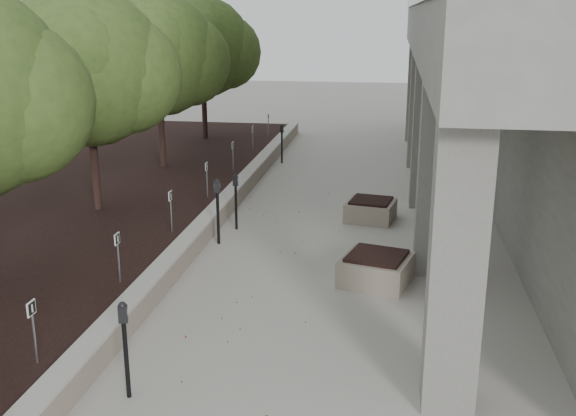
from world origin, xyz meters
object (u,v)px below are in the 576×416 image
Objects in this scene: parking_meter_3 at (236,202)px; crabapple_tree_5 at (203,68)px; crabapple_tree_4 at (159,81)px; parking_meter_2 at (126,350)px; crabapple_tree_3 at (89,101)px; planter_front at (376,268)px; parking_meter_4 at (218,212)px; planter_back at (371,210)px; parking_meter_5 at (282,144)px.

crabapple_tree_5 is at bearing 111.99° from parking_meter_3.
parking_meter_2 is (3.80, -12.52, -2.39)m from crabapple_tree_4.
crabapple_tree_3 is 1.00× the size of crabapple_tree_5.
crabapple_tree_5 is 3.74× the size of parking_meter_2.
crabapple_tree_4 is at bearing 132.35° from planter_front.
crabapple_tree_3 is at bearing 143.22° from parking_meter_4.
crabapple_tree_5 is 4.60× the size of planter_back.
crabapple_tree_3 is 4.60× the size of planter_back.
crabapple_tree_5 is (0.00, 5.00, 0.00)m from crabapple_tree_4.
crabapple_tree_5 is 3.85× the size of parking_meter_3.
crabapple_tree_4 is at bearing 99.31° from parking_meter_4.
parking_meter_3 is (3.57, 0.11, -2.41)m from crabapple_tree_3.
planter_front is (7.11, -12.80, -2.82)m from crabapple_tree_5.
planter_back is (3.43, 2.43, -0.50)m from parking_meter_4.
parking_meter_4 reaches higher than planter_back.
crabapple_tree_3 reaches higher than planter_front.
parking_meter_3 is (-0.24, 7.63, -0.02)m from parking_meter_2.
crabapple_tree_4 is (0.00, 5.00, 0.00)m from crabapple_tree_3.
parking_meter_3 is 3.55m from planter_back.
parking_meter_2 is 0.93× the size of parking_meter_4.
parking_meter_4 is (3.41, -1.01, -2.34)m from crabapple_tree_3.
planter_front is (7.11, -7.80, -2.82)m from crabapple_tree_4.
parking_meter_2 is at bearing -86.09° from parking_meter_3.
crabapple_tree_4 and crabapple_tree_5 have the same top height.
parking_meter_5 is at bearing 118.12° from planter_back.
parking_meter_3 is (3.57, -4.89, -2.41)m from crabapple_tree_4.
parking_meter_2 is at bearing -106.71° from parking_meter_4.
parking_meter_2 is 5.78m from planter_front.
planter_front reaches higher than planter_back.
planter_back is at bearing -27.68° from crabapple_tree_4.
crabapple_tree_3 is 3.88× the size of parking_meter_5.
parking_meter_2 reaches higher than planter_front.
parking_meter_5 reaches higher than planter_back.
parking_meter_4 is (3.41, -6.01, -2.34)m from crabapple_tree_4.
parking_meter_2 is 9.45m from planter_back.
parking_meter_5 is (3.45, 7.76, -2.42)m from crabapple_tree_3.
planter_front is 4.22m from planter_back.
parking_meter_5 is (-0.12, 7.65, -0.00)m from parking_meter_3.
crabapple_tree_4 is at bearing -130.67° from parking_meter_5.
parking_meter_5 is at bearing 38.69° from crabapple_tree_4.
parking_meter_2 is 1.14× the size of planter_front.
crabapple_tree_5 is at bearing 157.60° from parking_meter_5.
crabapple_tree_3 is 4.31m from parking_meter_3.
crabapple_tree_5 is (0.00, 10.00, 0.00)m from crabapple_tree_3.
parking_meter_5 is 7.21m from planter_back.
crabapple_tree_4 reaches higher than parking_meter_2.
crabapple_tree_4 reaches higher than parking_meter_4.
crabapple_tree_4 is at bearing 91.46° from parking_meter_2.
crabapple_tree_5 is 10.79m from parking_meter_3.
parking_meter_2 is at bearing -77.75° from crabapple_tree_5.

